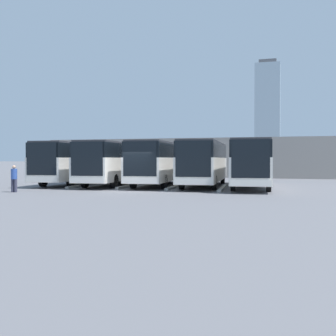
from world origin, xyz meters
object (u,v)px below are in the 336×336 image
Objects in this scene: bus_3 at (116,162)px; pedestrian at (14,178)px; bus_0 at (251,162)px; bus_4 at (77,162)px; bus_1 at (204,162)px; bus_2 at (160,162)px.

bus_3 is 7.25× the size of pedestrian.
bus_0 is 1.00× the size of bus_4.
bus_0 is at bearing 166.87° from bus_1.
bus_1 is 1.00× the size of bus_4.
bus_3 is 1.00× the size of bus_4.
bus_1 is 3.51m from bus_2.
bus_2 and bus_4 have the same top height.
bus_0 is at bearing 174.26° from bus_3.
bus_4 reaches higher than pedestrian.
bus_0 and bus_1 have the same top height.
pedestrian is at bearing 48.59° from bus_2.
bus_2 is 7.25× the size of pedestrian.
bus_2 is at bearing -9.79° from bus_0.
bus_1 is 10.52m from bus_4.
bus_4 is 7.25× the size of pedestrian.
bus_2 is 1.00× the size of bus_3.
bus_0 is 1.00× the size of bus_3.
bus_3 and bus_4 have the same top height.
bus_2 is at bearing -6.41° from bus_1.
bus_0 is 7.25× the size of pedestrian.
bus_1 reaches higher than pedestrian.
bus_2 is 11.16m from pedestrian.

